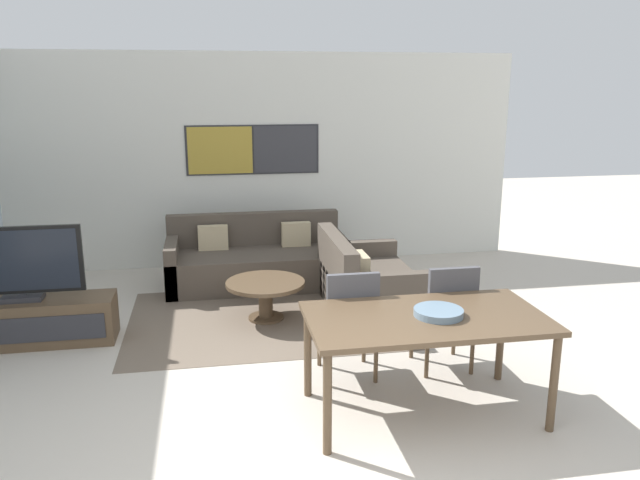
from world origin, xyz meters
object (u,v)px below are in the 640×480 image
at_px(television, 19,264).
at_px(dining_chair_left, 349,320).
at_px(sofa_side, 364,286).
at_px(coffee_table, 266,291).
at_px(fruit_bowl, 438,312).
at_px(dining_chair_centre, 447,313).
at_px(dining_table, 426,325).
at_px(sofa_main, 256,262).
at_px(tv_console, 26,322).

xyz_separation_m(television, dining_chair_left, (2.84, -1.24, -0.27)).
distance_m(television, sofa_side, 3.41).
height_order(television, sofa_side, television).
bearing_deg(coffee_table, fruit_bowl, -63.54).
bearing_deg(coffee_table, sofa_side, 5.04).
relative_size(dining_chair_left, fruit_bowl, 2.66).
height_order(dining_chair_left, dining_chair_centre, same).
height_order(sofa_side, dining_table, sofa_side).
distance_m(sofa_main, dining_table, 3.52).
bearing_deg(sofa_main, dining_chair_centre, -62.77).
relative_size(sofa_main, dining_table, 1.24).
relative_size(coffee_table, dining_chair_centre, 0.86).
bearing_deg(dining_chair_left, sofa_side, 71.69).
xyz_separation_m(coffee_table, dining_chair_centre, (1.39, -1.47, 0.21)).
distance_m(dining_table, dining_chair_centre, 0.79).
height_order(dining_chair_centre, fruit_bowl, dining_chair_centre).
distance_m(coffee_table, dining_chair_centre, 2.03).
bearing_deg(dining_table, dining_chair_centre, 56.93).
distance_m(tv_console, dining_chair_centre, 3.89).
bearing_deg(tv_console, coffee_table, 5.96).
height_order(coffee_table, dining_chair_centre, dining_chair_centre).
xyz_separation_m(television, dining_table, (3.26, -1.87, -0.09)).
distance_m(dining_table, fruit_bowl, 0.13).
bearing_deg(dining_chair_centre, tv_console, 161.56).
xyz_separation_m(sofa_main, sofa_side, (1.07, -1.15, 0.00)).
relative_size(sofa_side, dining_chair_left, 1.51).
bearing_deg(dining_table, fruit_bowl, -11.24).
bearing_deg(sofa_main, tv_console, -147.03).
bearing_deg(dining_chair_centre, sofa_main, 117.23).
distance_m(tv_console, dining_chair_left, 3.11).
bearing_deg(tv_console, television, 90.00).
bearing_deg(dining_table, sofa_main, 106.19).
relative_size(dining_chair_left, dining_chair_centre, 1.00).
xyz_separation_m(tv_console, sofa_side, (3.36, 0.33, 0.06)).
xyz_separation_m(tv_console, dining_table, (3.26, -1.87, 0.48)).
xyz_separation_m(coffee_table, dining_chair_left, (0.55, -1.47, 0.21)).
xyz_separation_m(sofa_main, fruit_bowl, (1.06, -3.37, 0.53)).
distance_m(sofa_side, fruit_bowl, 2.28).
relative_size(sofa_side, fruit_bowl, 4.02).
xyz_separation_m(tv_console, dining_chair_centre, (3.68, -1.23, 0.30)).
bearing_deg(fruit_bowl, dining_chair_centre, 63.15).
distance_m(television, dining_chair_centre, 3.89).
height_order(sofa_side, fruit_bowl, sofa_side).
relative_size(tv_console, coffee_table, 1.99).
distance_m(television, sofa_main, 2.77).
bearing_deg(tv_console, dining_chair_left, -23.49).
bearing_deg(fruit_bowl, dining_chair_left, 127.64).
relative_size(coffee_table, fruit_bowl, 2.29).
distance_m(coffee_table, dining_table, 2.36).
xyz_separation_m(sofa_main, dining_chair_centre, (1.39, -2.71, 0.24)).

